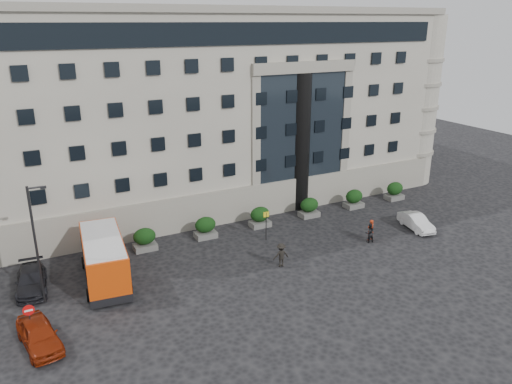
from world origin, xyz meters
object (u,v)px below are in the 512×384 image
parked_car_a (39,335)px  pedestrian_c (281,255)px  street_lamp (36,241)px  hedge_f (395,191)px  hedge_b (205,227)px  hedge_d (309,207)px  pedestrian_a (371,230)px  bus_stop_sign (266,221)px  hedge_a (145,239)px  no_entry_sign (29,315)px  hedge_e (354,199)px  pedestrian_b (369,233)px  white_taxi (416,222)px  parked_car_c (31,280)px  minibus (104,258)px  hedge_c (260,217)px

parked_car_a → pedestrian_c: pedestrian_c is taller
street_lamp → parked_car_a: 6.06m
hedge_f → pedestrian_c: (-17.76, -7.46, -0.00)m
hedge_b → hedge_d: size_ratio=1.00×
pedestrian_a → pedestrian_c: 9.06m
bus_stop_sign → parked_car_a: bearing=-159.5°
hedge_a → no_entry_sign: 12.64m
hedge_f → no_entry_sign: size_ratio=0.79×
hedge_e → pedestrian_b: size_ratio=1.13×
hedge_a → white_taxi: size_ratio=0.46×
no_entry_sign → parked_car_c: no_entry_sign is taller
pedestrian_c → hedge_d: bearing=-128.2°
hedge_b → hedge_a: bearing=180.0°
pedestrian_c → bus_stop_sign: bearing=-98.7°
white_taxi → pedestrian_b: 5.44m
street_lamp → minibus: bearing=16.0°
hedge_d → pedestrian_a: hedge_d is taller
hedge_e → minibus: (-24.62, -3.62, 0.85)m
hedge_a → minibus: 5.33m
hedge_d → white_taxi: size_ratio=0.46×
bus_stop_sign → parked_car_a: size_ratio=0.57×
parked_car_c → parked_car_a: bearing=-86.0°
parked_car_a → white_taxi: (31.03, 2.81, -0.09)m
hedge_d → minibus: 19.77m
street_lamp → white_taxi: size_ratio=1.99×
hedge_c → hedge_f: same height
hedge_c → pedestrian_a: size_ratio=1.02×
hedge_a → pedestrian_b: size_ratio=1.13×
minibus → pedestrian_c: minibus is taller
bus_stop_sign → pedestrian_a: (7.78, -3.95, -0.83)m
hedge_b → hedge_d: bearing=0.0°
hedge_d → parked_car_c: 24.30m
white_taxi → pedestrian_c: pedestrian_c is taller
bus_stop_sign → pedestrian_a: size_ratio=1.41×
hedge_f → minibus: 30.05m
parked_car_a → hedge_c: bearing=17.0°
hedge_f → street_lamp: street_lamp is taller
hedge_b → pedestrian_a: bearing=-29.2°
parked_car_c → pedestrian_c: 17.50m
hedge_a → pedestrian_c: size_ratio=0.99×
hedge_e → hedge_f: (5.20, 0.00, 0.00)m
hedge_f → white_taxi: (-3.65, -6.80, -0.26)m
hedge_f → hedge_e: bearing=180.0°
hedge_b → hedge_c: 5.20m
parked_car_a → hedge_d: bearing=11.9°
hedge_e → bus_stop_sign: size_ratio=0.73×
hedge_c → white_taxi: (11.95, -6.80, -0.26)m
minibus → hedge_a: bearing=49.2°
hedge_a → hedge_d: (15.60, 0.00, 0.00)m
hedge_c → white_taxi: hedge_c is taller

